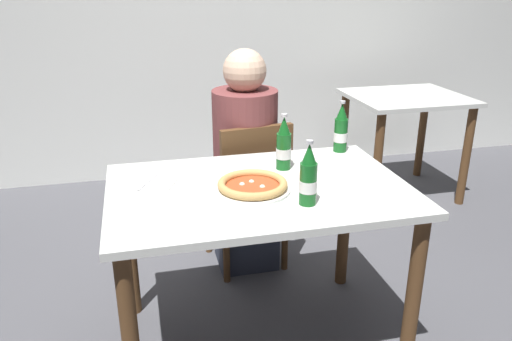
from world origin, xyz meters
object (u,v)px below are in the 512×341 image
object	(u,v)px
chair_behind_table	(249,188)
pizza_margherita_near	(252,186)
dining_table_main	(259,212)
beer_bottle_right	(284,146)
beer_bottle_left	(308,178)
napkin_with_cutlery	(153,182)
diner_seated	(245,167)
dining_table_background	(405,117)
beer_bottle_center	(341,130)

from	to	relation	value
chair_behind_table	pizza_margherita_near	xyz separation A→B (m)	(-0.14, -0.65, 0.29)
dining_table_main	chair_behind_table	bearing A→B (deg)	80.67
beer_bottle_right	beer_bottle_left	bearing A→B (deg)	-92.83
pizza_margherita_near	napkin_with_cutlery	distance (m)	0.42
chair_behind_table	napkin_with_cutlery	distance (m)	0.75
pizza_margherita_near	chair_behind_table	bearing A→B (deg)	78.17
diner_seated	beer_bottle_left	world-z (taller)	diner_seated
chair_behind_table	dining_table_background	size ratio (longest dim) A/B	1.06
pizza_margherita_near	napkin_with_cutlery	size ratio (longest dim) A/B	1.27
beer_bottle_center	beer_bottle_right	bearing A→B (deg)	-153.82
dining_table_main	diner_seated	bearing A→B (deg)	82.20
dining_table_main	beer_bottle_right	xyz separation A→B (m)	(0.15, 0.17, 0.22)
chair_behind_table	beer_bottle_left	size ratio (longest dim) A/B	3.44
chair_behind_table	dining_table_background	world-z (taller)	chair_behind_table
dining_table_main	beer_bottle_center	bearing A→B (deg)	34.59
pizza_margherita_near	beer_bottle_center	xyz separation A→B (m)	(0.52, 0.37, 0.08)
dining_table_main	chair_behind_table	xyz separation A→B (m)	(0.10, 0.61, -0.15)
chair_behind_table	dining_table_background	distance (m)	1.53
dining_table_main	dining_table_background	xyz separation A→B (m)	(1.43, 1.37, -0.04)
dining_table_main	pizza_margherita_near	xyz separation A→B (m)	(-0.04, -0.04, 0.14)
dining_table_background	pizza_margherita_near	world-z (taller)	pizza_margherita_near
pizza_margherita_near	beer_bottle_center	bearing A→B (deg)	35.48
pizza_margherita_near	beer_bottle_right	size ratio (longest dim) A/B	1.21
dining_table_main	beer_bottle_right	distance (m)	0.32
beer_bottle_left	diner_seated	bearing A→B (deg)	92.93
beer_bottle_right	chair_behind_table	bearing A→B (deg)	96.87
chair_behind_table	beer_bottle_left	xyz separation A→B (m)	(0.03, -0.81, 0.37)
dining_table_main	beer_bottle_center	distance (m)	0.63
chair_behind_table	dining_table_main	bearing A→B (deg)	72.62
beer_bottle_right	pizza_margherita_near	bearing A→B (deg)	-132.15
pizza_margherita_near	beer_bottle_right	bearing A→B (deg)	47.85
beer_bottle_center	beer_bottle_right	distance (m)	0.37
chair_behind_table	beer_bottle_right	bearing A→B (deg)	88.81
dining_table_main	diner_seated	size ratio (longest dim) A/B	0.99
dining_table_main	beer_bottle_left	bearing A→B (deg)	-56.37
diner_seated	beer_bottle_center	world-z (taller)	diner_seated
dining_table_main	diner_seated	distance (m)	0.67
dining_table_main	beer_bottle_left	distance (m)	0.33
beer_bottle_left	napkin_with_cutlery	distance (m)	0.65
diner_seated	beer_bottle_right	size ratio (longest dim) A/B	4.89
dining_table_main	dining_table_background	world-z (taller)	same
beer_bottle_left	chair_behind_table	bearing A→B (deg)	92.42
napkin_with_cutlery	dining_table_main	bearing A→B (deg)	-18.48
pizza_margherita_near	beer_bottle_right	distance (m)	0.29
diner_seated	pizza_margherita_near	distance (m)	0.73
beer_bottle_left	beer_bottle_center	bearing A→B (deg)	56.79
beer_bottle_center	beer_bottle_right	xyz separation A→B (m)	(-0.33, -0.16, 0.00)
beer_bottle_center	napkin_with_cutlery	distance (m)	0.93
diner_seated	pizza_margherita_near	size ratio (longest dim) A/B	4.06
beer_bottle_center	dining_table_main	bearing A→B (deg)	-145.41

